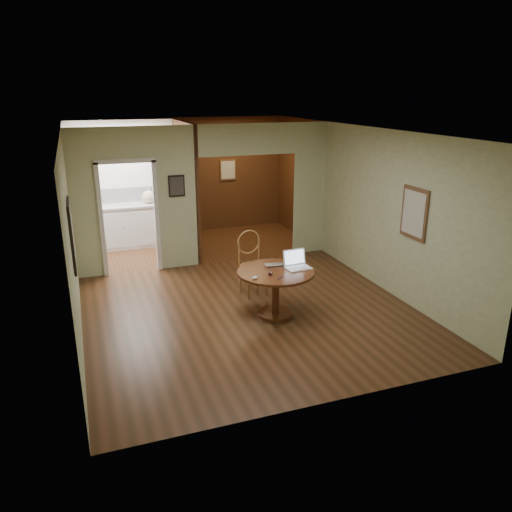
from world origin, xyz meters
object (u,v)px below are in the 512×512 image
object	(u,v)px
closed_laptop	(278,266)
open_laptop	(297,263)
dining_table	(276,282)
chair	(251,259)

from	to	relation	value
closed_laptop	open_laptop	bearing A→B (deg)	-17.84
dining_table	open_laptop	world-z (taller)	open_laptop
chair	open_laptop	distance (m)	1.04
chair	open_laptop	size ratio (longest dim) A/B	2.82
dining_table	chair	xyz separation A→B (m)	(-0.04, 0.98, 0.07)
chair	open_laptop	world-z (taller)	chair
dining_table	chair	size ratio (longest dim) A/B	1.07
dining_table	open_laptop	bearing A→B (deg)	6.72
dining_table	open_laptop	size ratio (longest dim) A/B	3.02
closed_laptop	dining_table	bearing A→B (deg)	-115.65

